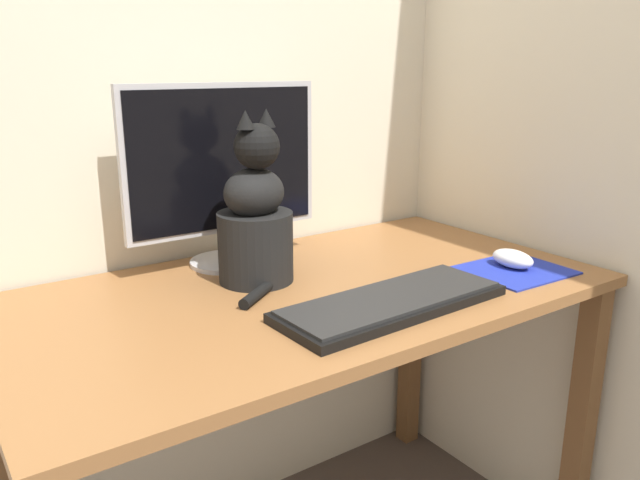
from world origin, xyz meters
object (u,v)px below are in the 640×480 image
Objects in this scene: keyboard at (392,302)px; monitor at (224,170)px; computer_mouse_right at (513,259)px; cat at (256,220)px.

monitor is at bearing 105.11° from keyboard.
computer_mouse_right is at bearing 1.40° from keyboard.
monitor is 0.16m from cat.
cat reaches higher than computer_mouse_right.
keyboard is 0.38m from computer_mouse_right.
computer_mouse_right is (0.38, 0.02, 0.01)m from keyboard.
keyboard is 0.33m from cat.
monitor reaches higher than computer_mouse_right.
cat is at bearing 153.44° from computer_mouse_right.
monitor is 0.67m from computer_mouse_right.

